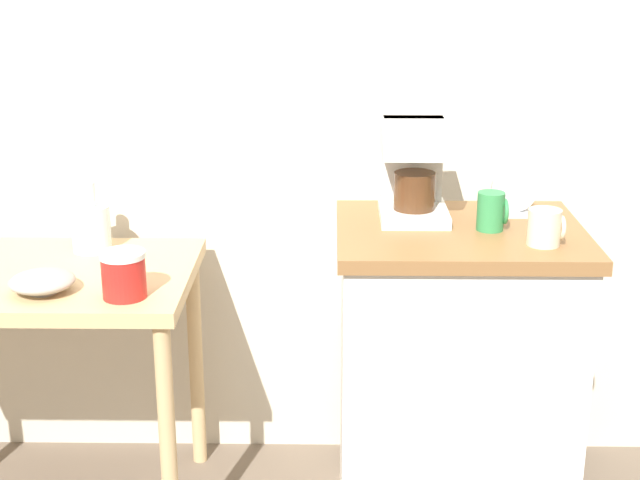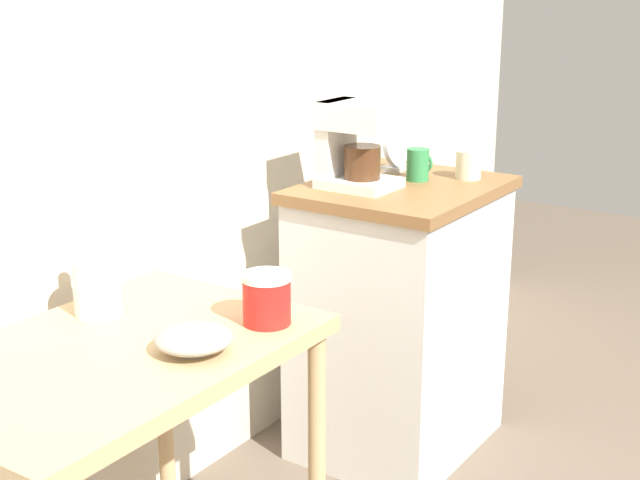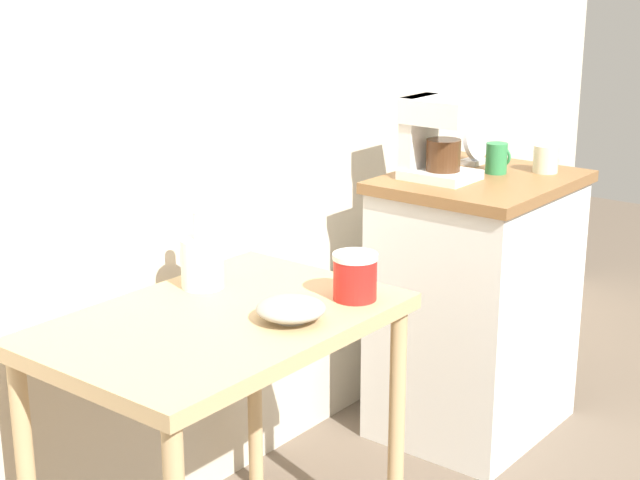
% 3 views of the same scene
% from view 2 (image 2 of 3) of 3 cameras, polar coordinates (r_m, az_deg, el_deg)
% --- Properties ---
extents(back_wall, '(4.40, 0.10, 2.80)m').
position_cam_2_polar(back_wall, '(2.60, -9.43, 13.78)').
color(back_wall, beige).
rests_on(back_wall, ground_plane).
extents(wooden_table, '(0.88, 0.59, 0.74)m').
position_cam_2_polar(wooden_table, '(2.05, -12.74, -9.14)').
color(wooden_table, tan).
rests_on(wooden_table, ground_plane).
extents(kitchen_counter, '(0.64, 0.53, 0.89)m').
position_cam_2_polar(kitchen_counter, '(2.94, 4.97, -4.89)').
color(kitchen_counter, white).
rests_on(kitchen_counter, ground_plane).
extents(bowl_stoneware, '(0.17, 0.17, 0.05)m').
position_cam_2_polar(bowl_stoneware, '(1.95, -7.95, -6.19)').
color(bowl_stoneware, '#9E998C').
rests_on(bowl_stoneware, wooden_table).
extents(glass_carafe_vase, '(0.11, 0.11, 0.20)m').
position_cam_2_polar(glass_carafe_vase, '(2.19, -13.88, -2.73)').
color(glass_carafe_vase, silver).
rests_on(glass_carafe_vase, wooden_table).
extents(canister_enamel, '(0.12, 0.12, 0.12)m').
position_cam_2_polar(canister_enamel, '(2.07, -3.38, -3.70)').
color(canister_enamel, red).
rests_on(canister_enamel, wooden_table).
extents(coffee_maker, '(0.18, 0.22, 0.26)m').
position_cam_2_polar(coffee_maker, '(2.73, 2.13, 6.26)').
color(coffee_maker, white).
rests_on(coffee_maker, kitchen_counter).
extents(mug_tall_green, '(0.08, 0.07, 0.10)m').
position_cam_2_polar(mug_tall_green, '(2.85, 6.20, 4.75)').
color(mug_tall_green, '#338C4C').
rests_on(mug_tall_green, kitchen_counter).
extents(mug_small_cream, '(0.09, 0.08, 0.09)m').
position_cam_2_polar(mug_small_cream, '(2.90, 9.36, 4.72)').
color(mug_small_cream, beige).
rests_on(mug_small_cream, kitchen_counter).
extents(table_clock, '(0.12, 0.06, 0.13)m').
position_cam_2_polar(table_clock, '(2.98, 4.74, 5.46)').
color(table_clock, '#B2B5BA').
rests_on(table_clock, kitchen_counter).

